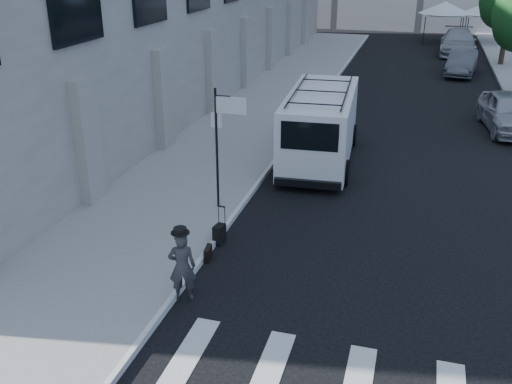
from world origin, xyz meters
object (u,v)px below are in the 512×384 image
Objects in this scene: cargo_van at (321,125)px; parked_car_c at (458,42)px; suitcase at (219,234)px; parked_car_a at (509,112)px; briefcase at (208,253)px; businessman at (182,267)px; parked_car_b at (462,63)px.

cargo_van is 25.15m from parked_car_c.
suitcase is 0.22× the size of parked_car_a.
briefcase is at bearing -82.00° from suitcase.
briefcase is 0.86m from suitcase.
businessman is at bearing -94.99° from briefcase.
cargo_van reaches higher than parked_car_b.
businessman is 1.88m from briefcase.
briefcase is at bearing -103.27° from cargo_van.
parked_car_c reaches higher than businessman.
suitcase is at bearing -130.45° from parked_car_a.
briefcase is 25.97m from parked_car_b.
businessman is at bearing -100.99° from cargo_van.
parked_car_c is at bearing 69.95° from briefcase.
cargo_van is at bearing -116.96° from businessman.
businessman is 0.35× the size of parked_car_a.
parked_car_a reaches higher than parked_car_b.
parked_car_a is (8.31, 13.66, 0.63)m from briefcase.
parked_car_b is at bearing 82.10° from suitcase.
parked_car_a is at bearing 50.71° from briefcase.
parked_car_c is (6.84, 34.23, 0.04)m from businessman.
parked_car_a is 18.85m from parked_car_c.
parked_car_b is at bearing -123.79° from businessman.
briefcase is 0.06× the size of cargo_van.
parked_car_a is at bearing 65.06° from suitcase.
parked_car_a is (6.95, 5.72, -0.50)m from cargo_van.
cargo_van is 17.98m from parked_car_b.
briefcase is at bearing -106.54° from businessman.
parked_car_b is (-1.41, 11.37, -0.08)m from parked_car_a.
cargo_van is (1.26, 9.71, 0.48)m from businessman.
parked_car_a is at bearing 35.87° from cargo_van.
parked_car_b is (6.90, 25.03, 0.55)m from briefcase.
parked_car_b is at bearing 68.45° from cargo_van.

